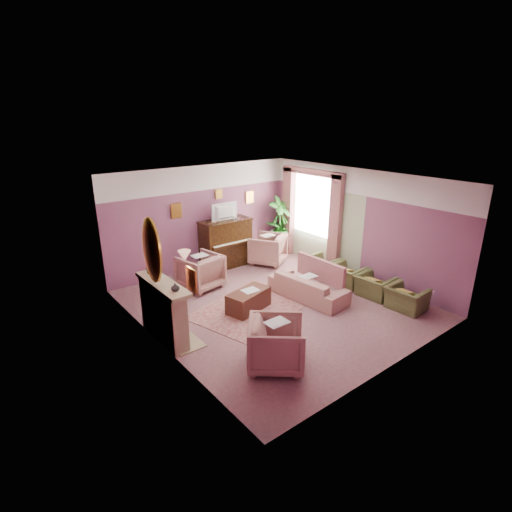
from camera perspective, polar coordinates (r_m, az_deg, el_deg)
floor at (r=9.08m, az=2.70°, el=-6.88°), size 5.50×6.00×0.01m
ceiling at (r=8.22m, az=3.02°, el=10.86°), size 5.50×6.00×0.01m
wall_back at (r=10.89m, az=-7.56°, el=5.41°), size 5.50×0.02×2.80m
wall_front at (r=6.73m, az=19.85°, el=-4.82°), size 5.50×0.02×2.80m
wall_left at (r=7.15m, az=-14.08°, el=-2.74°), size 0.02×6.00×2.80m
wall_right at (r=10.48m, az=14.33°, el=4.40°), size 0.02×6.00×2.80m
picture_rail_band at (r=10.67m, az=-7.80°, el=11.00°), size 5.50×0.01×0.65m
stripe_panel at (r=11.36m, az=9.00°, el=4.24°), size 0.01×3.00×2.15m
fireplace_surround at (r=7.73m, az=-13.10°, el=-7.85°), size 0.30×1.40×1.10m
fireplace_inset at (r=7.84m, az=-12.35°, el=-8.63°), size 0.18×0.72×0.68m
fire_ember at (r=7.94m, az=-11.99°, el=-9.70°), size 0.06×0.54×0.10m
mantel_shelf at (r=7.50m, az=-13.23°, el=-3.92°), size 0.40×1.55×0.07m
hearth at (r=8.06m, az=-11.50°, el=-10.87°), size 0.55×1.50×0.02m
mirror_frame at (r=7.21m, az=-14.65°, el=0.78°), size 0.04×0.72×1.20m
mirror_glass at (r=7.22m, az=-14.47°, el=0.82°), size 0.01×0.60×1.06m
sconce_shade at (r=6.28m, az=-10.19°, el=0.05°), size 0.20×0.20×0.16m
piano at (r=11.09m, az=-4.33°, el=1.76°), size 1.40×0.60×1.30m
piano_keyshelf at (r=10.80m, az=-3.30°, el=1.66°), size 1.30×0.12×0.06m
piano_keys at (r=10.79m, az=-3.30°, el=1.86°), size 1.20×0.08×0.02m
piano_top at (r=10.91m, az=-4.42°, el=5.05°), size 1.45×0.65×0.04m
television at (r=10.80m, az=-4.31°, el=6.49°), size 0.80×0.12×0.48m
print_back_left at (r=10.41m, az=-11.32°, el=6.34°), size 0.30×0.03×0.38m
print_back_right at (r=11.62m, az=-0.92°, el=8.40°), size 0.26×0.03×0.34m
print_back_mid at (r=10.99m, az=-5.34°, el=8.82°), size 0.22×0.03×0.26m
print_left_wall at (r=6.05m, az=-9.21°, el=-3.33°), size 0.03×0.28×0.36m
window_blind at (r=11.36m, az=8.13°, el=7.52°), size 0.03×1.40×1.80m
curtain_left at (r=10.79m, az=11.24°, el=4.51°), size 0.16×0.34×2.60m
curtain_right at (r=12.03m, az=4.61°, el=6.38°), size 0.16×0.34×2.60m
pelmet at (r=11.15m, az=8.05°, el=11.79°), size 0.16×2.20×0.16m
mantel_plant at (r=7.91m, az=-14.98°, el=-1.49°), size 0.16×0.16×0.28m
mantel_vase at (r=7.04m, az=-11.46°, el=-4.40°), size 0.16×0.16×0.16m
area_rug at (r=8.89m, az=-0.59°, el=-7.43°), size 2.89×2.41×0.01m
coffee_table at (r=8.72m, az=-1.06°, el=-6.37°), size 1.09×0.73×0.45m
table_paper at (r=8.65m, az=-0.81°, el=-4.91°), size 0.35×0.28×0.01m
sofa at (r=9.28m, az=7.43°, el=-3.80°), size 0.63×1.90×0.77m
sofa_throw at (r=9.47m, az=9.19°, el=-1.99°), size 0.10×1.44×0.53m
floral_armchair_left at (r=9.81m, az=-7.98°, el=-1.94°), size 0.90×0.90×0.94m
floral_armchair_right at (r=11.30m, az=1.68°, el=1.18°), size 0.90×0.90×0.94m
floral_armchair_front at (r=6.81m, az=2.94°, el=-12.14°), size 0.90×0.90×0.94m
olive_chair_a at (r=9.29m, az=20.73°, el=-5.21°), size 0.56×0.80×0.69m
olive_chair_b at (r=9.69m, az=16.65°, el=-3.70°), size 0.56×0.80×0.69m
olive_chair_c at (r=10.13m, az=12.91°, el=-2.31°), size 0.56×0.80×0.69m
olive_chair_d at (r=10.62m, az=9.52°, el=-1.03°), size 0.56×0.80×0.69m
side_table at (r=12.24m, az=3.23°, el=2.03°), size 0.52×0.52×0.70m
side_plant_big at (r=12.09m, az=3.28°, el=4.38°), size 0.30×0.30×0.34m
side_plant_small at (r=12.10m, az=4.02°, el=4.23°), size 0.16×0.16×0.28m
palm_pot at (r=12.18m, az=3.37°, el=1.05°), size 0.34×0.34×0.34m
palm_plant at (r=11.92m, az=3.46°, el=5.10°), size 0.76×0.76×1.44m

